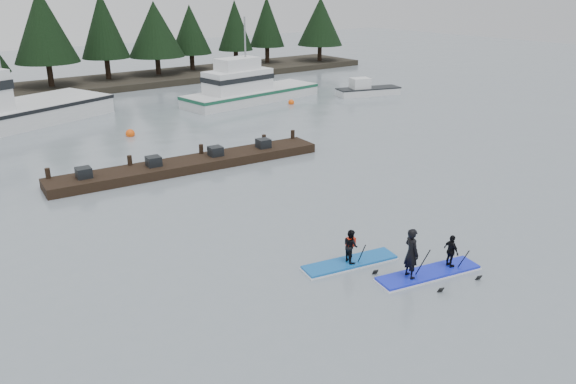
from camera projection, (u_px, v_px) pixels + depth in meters
ground at (392, 270)px, 19.54m from camera, size 160.00×160.00×0.00m
far_shore at (47, 89)px, 50.73m from camera, size 70.00×8.00×0.60m
treeline at (48, 93)px, 50.84m from camera, size 60.00×4.00×8.00m
fishing_boat_medium at (249, 95)px, 46.92m from camera, size 12.64×4.94×7.63m
skiff at (368, 91)px, 49.60m from camera, size 5.89×3.25×0.66m
floating_dock at (190, 164)px, 30.04m from camera, size 14.95×3.36×0.49m
buoy_c at (291, 104)px, 46.11m from camera, size 0.49×0.49×0.49m
buoy_b at (130, 136)px, 36.50m from camera, size 0.59×0.59×0.59m
paddleboard_solo at (350, 255)px, 19.77m from camera, size 3.60×1.55×1.80m
paddleboard_duo at (426, 261)px, 18.91m from camera, size 3.90×1.71×2.36m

